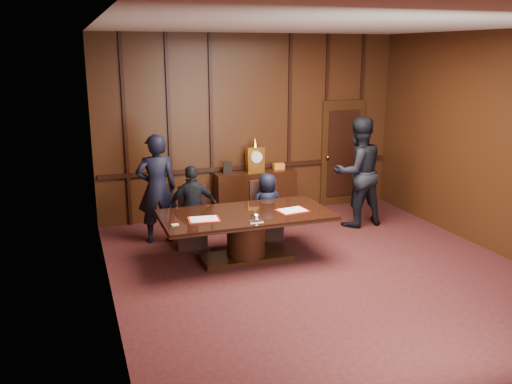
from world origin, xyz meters
The scene contains 13 objects.
room centered at (0.07, 0.14, 1.72)m, with size 7.00×7.04×3.50m.
sideboard centered at (0.00, 3.26, 0.49)m, with size 1.60×0.45×1.54m.
conference_table centered at (-0.90, 1.10, 0.51)m, with size 2.62×1.32×0.76m.
folder_left centered at (-1.60, 0.98, 0.77)m, with size 0.49×0.38×0.02m.
folder_right centered at (-0.19, 0.97, 0.77)m, with size 0.50×0.39×0.02m.
inkstand centered at (-0.90, 0.65, 0.81)m, with size 0.20×0.14×0.12m.
notepad centered at (-2.05, 0.86, 0.77)m, with size 0.10×0.07×0.01m, color #D6D568.
chair_left centered at (-1.54, 1.98, 0.29)m, with size 0.58×0.58×0.99m.
chair_right centered at (-0.25, 1.98, 0.29)m, with size 0.50×0.50×0.99m.
signatory_left centered at (-1.55, 1.90, 0.69)m, with size 0.81×0.34×1.39m, color black.
signatory_right centered at (-0.25, 1.90, 0.58)m, with size 0.57×0.37×1.16m, color black.
witness_left centered at (-2.05, 2.40, 0.93)m, with size 0.68×0.44×1.86m, color black.
witness_right centered at (1.59, 2.09, 1.02)m, with size 0.99×0.77×2.03m, color black.
Camera 1 is at (-3.38, -6.47, 3.18)m, focal length 38.00 mm.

